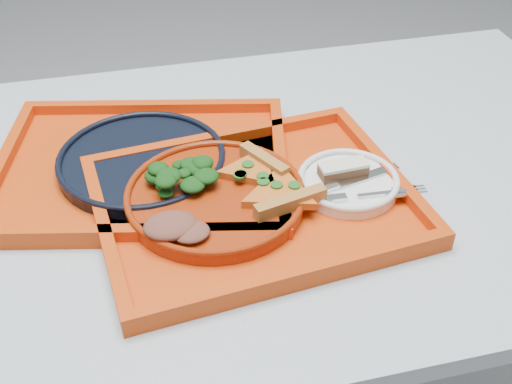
# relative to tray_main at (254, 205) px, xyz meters

# --- Properties ---
(table) EXTENTS (1.60, 0.80, 0.75)m
(table) POSITION_rel_tray_main_xyz_m (-0.12, 0.08, -0.08)
(table) COLOR #9BA6AE
(table) RESTS_ON ground
(tray_main) EXTENTS (0.48, 0.40, 0.01)m
(tray_main) POSITION_rel_tray_main_xyz_m (0.00, 0.00, 0.00)
(tray_main) COLOR #C7390A
(tray_main) RESTS_ON table
(tray_far) EXTENTS (0.51, 0.44, 0.01)m
(tray_far) POSITION_rel_tray_main_xyz_m (-0.15, 0.13, 0.00)
(tray_far) COLOR #C7390A
(tray_far) RESTS_ON table
(dinner_plate) EXTENTS (0.26, 0.26, 0.02)m
(dinner_plate) POSITION_rel_tray_main_xyz_m (-0.06, 0.01, 0.02)
(dinner_plate) COLOR maroon
(dinner_plate) RESTS_ON tray_main
(side_plate) EXTENTS (0.15, 0.15, 0.01)m
(side_plate) POSITION_rel_tray_main_xyz_m (0.14, -0.00, 0.01)
(side_plate) COLOR white
(side_plate) RESTS_ON tray_main
(navy_plate) EXTENTS (0.26, 0.26, 0.02)m
(navy_plate) POSITION_rel_tray_main_xyz_m (-0.15, 0.13, 0.01)
(navy_plate) COLOR black
(navy_plate) RESTS_ON tray_far
(pizza_slice_a) EXTENTS (0.13, 0.14, 0.02)m
(pizza_slice_a) POSITION_rel_tray_main_xyz_m (0.03, -0.02, 0.03)
(pizza_slice_a) COLOR orange
(pizza_slice_a) RESTS_ON dinner_plate
(pizza_slice_b) EXTENTS (0.14, 0.13, 0.02)m
(pizza_slice_b) POSITION_rel_tray_main_xyz_m (0.01, 0.05, 0.03)
(pizza_slice_b) COLOR orange
(pizza_slice_b) RESTS_ON dinner_plate
(salad_heap) EXTENTS (0.09, 0.08, 0.04)m
(salad_heap) POSITION_rel_tray_main_xyz_m (-0.10, 0.05, 0.04)
(salad_heap) COLOR black
(salad_heap) RESTS_ON dinner_plate
(meat_portion) EXTENTS (0.07, 0.06, 0.02)m
(meat_portion) POSITION_rel_tray_main_xyz_m (-0.13, -0.06, 0.03)
(meat_portion) COLOR brown
(meat_portion) RESTS_ON dinner_plate
(dessert_bar) EXTENTS (0.07, 0.03, 0.02)m
(dessert_bar) POSITION_rel_tray_main_xyz_m (0.14, 0.02, 0.03)
(dessert_bar) COLOR #482718
(dessert_bar) RESTS_ON side_plate
(knife) EXTENTS (0.18, 0.06, 0.01)m
(knife) POSITION_rel_tray_main_xyz_m (0.14, -0.01, 0.02)
(knife) COLOR silver
(knife) RESTS_ON side_plate
(fork) EXTENTS (0.19, 0.03, 0.01)m
(fork) POSITION_rel_tray_main_xyz_m (0.14, -0.04, 0.02)
(fork) COLOR silver
(fork) RESTS_ON side_plate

